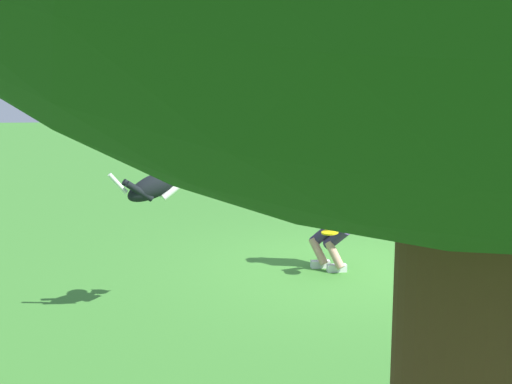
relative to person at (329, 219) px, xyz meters
The scene contains 6 objects.
ground_plane 0.87m from the person, behind, with size 60.00×60.00×0.00m, color #3A7B2D.
person is the anchor object (origin of this frame).
dog 2.79m from the person, 35.52° to the left, with size 1.02×0.46×0.49m.
frisbee_flying 2.72m from the person, 35.86° to the left, with size 0.26×0.26×0.02m, color yellow.
frisbee_held 0.40m from the person, 78.66° to the left, with size 0.22×0.22×0.02m, color yellow.
training_cone 2.11m from the person, 148.94° to the right, with size 0.34×0.34×0.38m, color orange.
Camera 1 is at (2.46, 8.72, 2.61)m, focal length 47.35 mm.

